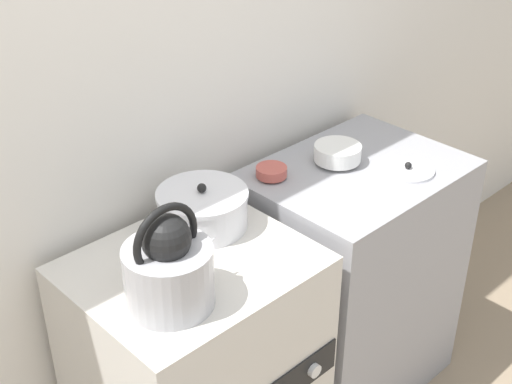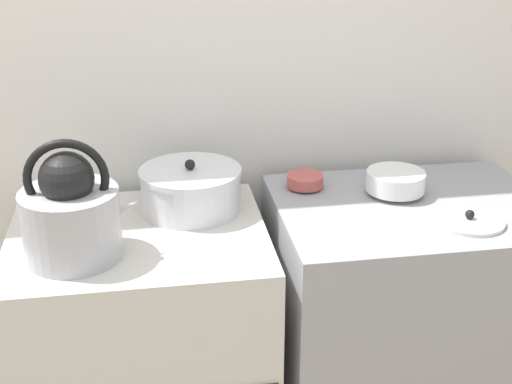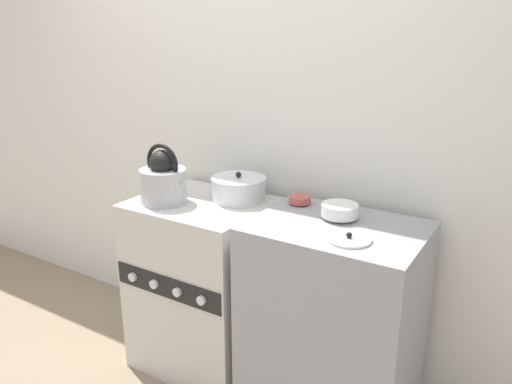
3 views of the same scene
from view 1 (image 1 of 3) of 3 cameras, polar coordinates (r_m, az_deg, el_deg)
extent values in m
cube|color=silver|center=(2.08, -11.71, 5.99)|extent=(7.00, 0.06, 2.50)
cube|color=beige|center=(2.30, -4.68, -14.93)|extent=(0.66, 0.55, 0.92)
cylinder|color=silver|center=(2.18, 4.69, -14.04)|extent=(0.04, 0.02, 0.04)
cube|color=#99999E|center=(2.68, 7.49, -6.97)|extent=(0.73, 0.55, 0.94)
cylinder|color=#B2B2B7|center=(1.82, -6.98, -6.73)|extent=(0.23, 0.23, 0.17)
sphere|color=black|center=(1.75, -7.21, -3.71)|extent=(0.13, 0.13, 0.13)
torus|color=black|center=(1.75, -7.21, -3.75)|extent=(0.19, 0.02, 0.19)
cone|color=#B2B2B7|center=(1.85, -4.35, -4.73)|extent=(0.12, 0.05, 0.09)
cylinder|color=silver|center=(2.13, -4.28, -1.53)|extent=(0.27, 0.27, 0.10)
cylinder|color=silver|center=(2.10, -4.34, -0.17)|extent=(0.27, 0.27, 0.01)
sphere|color=black|center=(2.09, -4.36, 0.32)|extent=(0.03, 0.03, 0.03)
cylinder|color=white|center=(2.45, 6.50, 2.46)|extent=(0.07, 0.07, 0.01)
cylinder|color=white|center=(2.44, 6.54, 3.15)|extent=(0.16, 0.16, 0.05)
cylinder|color=#B75147|center=(2.35, 1.24, 1.24)|extent=(0.05, 0.05, 0.01)
cylinder|color=#B75147|center=(2.34, 1.24, 1.66)|extent=(0.10, 0.10, 0.03)
cylinder|color=silver|center=(2.44, 12.04, 1.74)|extent=(0.18, 0.18, 0.01)
sphere|color=black|center=(2.43, 12.08, 2.09)|extent=(0.02, 0.02, 0.02)
camera|label=2|loc=(1.14, 59.97, -4.32)|focal=50.00mm
camera|label=3|loc=(2.54, 58.86, 7.57)|focal=35.00mm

